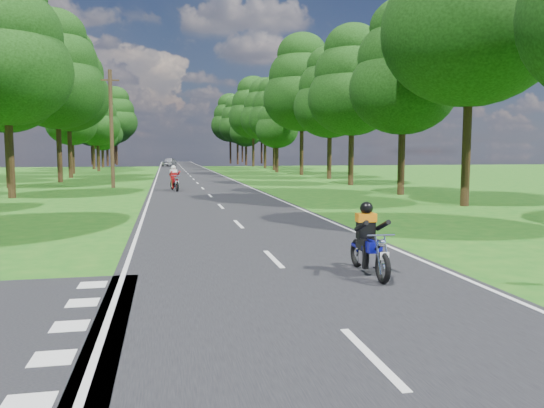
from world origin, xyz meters
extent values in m
plane|color=#185A14|center=(0.00, 0.00, 0.00)|extent=(160.00, 160.00, 0.00)
cube|color=black|center=(0.00, 50.00, 0.01)|extent=(7.00, 140.00, 0.02)
cube|color=silver|center=(0.00, -4.00, 0.02)|extent=(0.12, 2.00, 0.01)
cube|color=silver|center=(0.00, 2.00, 0.02)|extent=(0.12, 2.00, 0.01)
cube|color=silver|center=(0.00, 8.00, 0.02)|extent=(0.12, 2.00, 0.01)
cube|color=silver|center=(0.00, 14.00, 0.02)|extent=(0.12, 2.00, 0.01)
cube|color=silver|center=(0.00, 20.00, 0.02)|extent=(0.12, 2.00, 0.01)
cube|color=silver|center=(0.00, 26.00, 0.02)|extent=(0.12, 2.00, 0.01)
cube|color=silver|center=(0.00, 32.00, 0.02)|extent=(0.12, 2.00, 0.01)
cube|color=silver|center=(0.00, 38.00, 0.02)|extent=(0.12, 2.00, 0.01)
cube|color=silver|center=(0.00, 44.00, 0.02)|extent=(0.12, 2.00, 0.01)
cube|color=silver|center=(0.00, 50.00, 0.02)|extent=(0.12, 2.00, 0.01)
cube|color=silver|center=(0.00, 56.00, 0.02)|extent=(0.12, 2.00, 0.01)
cube|color=silver|center=(0.00, 62.00, 0.02)|extent=(0.12, 2.00, 0.01)
cube|color=silver|center=(0.00, 68.00, 0.02)|extent=(0.12, 2.00, 0.01)
cube|color=silver|center=(0.00, 74.00, 0.02)|extent=(0.12, 2.00, 0.01)
cube|color=silver|center=(0.00, 80.00, 0.02)|extent=(0.12, 2.00, 0.01)
cube|color=silver|center=(0.00, 86.00, 0.02)|extent=(0.12, 2.00, 0.01)
cube|color=silver|center=(0.00, 92.00, 0.02)|extent=(0.12, 2.00, 0.01)
cube|color=silver|center=(0.00, 98.00, 0.02)|extent=(0.12, 2.00, 0.01)
cube|color=silver|center=(0.00, 104.00, 0.02)|extent=(0.12, 2.00, 0.01)
cube|color=silver|center=(0.00, 110.00, 0.02)|extent=(0.12, 2.00, 0.01)
cube|color=silver|center=(0.00, 116.00, 0.02)|extent=(0.12, 2.00, 0.01)
cube|color=silver|center=(-3.30, 50.00, 0.02)|extent=(0.10, 140.00, 0.01)
cube|color=silver|center=(3.30, 50.00, 0.02)|extent=(0.10, 140.00, 0.01)
cube|color=silver|center=(-3.80, -4.50, 0.02)|extent=(0.50, 0.50, 0.01)
cube|color=silver|center=(-3.80, -3.30, 0.02)|extent=(0.50, 0.50, 0.01)
cube|color=silver|center=(-3.80, -2.10, 0.02)|extent=(0.50, 0.50, 0.01)
cube|color=silver|center=(-3.80, -0.90, 0.02)|extent=(0.50, 0.50, 0.01)
cube|color=silver|center=(-3.80, 0.30, 0.02)|extent=(0.50, 0.50, 0.01)
cylinder|color=black|center=(-10.57, 20.76, 1.96)|extent=(0.40, 0.40, 3.91)
ellipsoid|color=black|center=(-10.57, 20.76, 6.78)|extent=(6.85, 6.85, 5.82)
ellipsoid|color=black|center=(-10.57, 20.76, 8.68)|extent=(5.87, 5.87, 4.99)
cylinder|color=black|center=(-12.94, 29.18, 1.90)|extent=(0.40, 0.40, 3.79)
ellipsoid|color=black|center=(-12.94, 29.18, 6.57)|extent=(6.64, 6.64, 5.64)
ellipsoid|color=black|center=(-12.94, 29.18, 8.41)|extent=(5.69, 5.69, 4.84)
ellipsoid|color=black|center=(-12.94, 29.18, 10.26)|extent=(4.27, 4.27, 3.63)
cylinder|color=black|center=(-10.82, 35.60, 2.16)|extent=(0.40, 0.40, 4.32)
ellipsoid|color=black|center=(-10.82, 35.60, 7.47)|extent=(7.56, 7.56, 6.42)
ellipsoid|color=black|center=(-10.82, 35.60, 9.58)|extent=(6.48, 6.48, 5.51)
ellipsoid|color=black|center=(-10.82, 35.60, 11.68)|extent=(4.86, 4.86, 4.13)
cylinder|color=black|center=(-11.26, 43.10, 2.20)|extent=(0.40, 0.40, 4.40)
ellipsoid|color=black|center=(-11.26, 43.10, 7.62)|extent=(7.71, 7.71, 6.55)
ellipsoid|color=black|center=(-11.26, 43.10, 9.77)|extent=(6.60, 6.60, 5.61)
ellipsoid|color=black|center=(-11.26, 43.10, 11.92)|extent=(4.95, 4.95, 4.21)
cylinder|color=black|center=(-12.61, 52.78, 1.60)|extent=(0.40, 0.40, 3.20)
ellipsoid|color=black|center=(-12.61, 52.78, 5.54)|extent=(5.60, 5.60, 4.76)
ellipsoid|color=black|center=(-12.61, 52.78, 7.10)|extent=(4.80, 4.80, 4.08)
ellipsoid|color=black|center=(-12.61, 52.78, 8.66)|extent=(3.60, 3.60, 3.06)
cylinder|color=black|center=(-10.75, 60.15, 1.61)|extent=(0.40, 0.40, 3.22)
ellipsoid|color=black|center=(-10.75, 60.15, 5.58)|extent=(5.64, 5.64, 4.79)
ellipsoid|color=black|center=(-10.75, 60.15, 7.15)|extent=(4.83, 4.83, 4.11)
ellipsoid|color=black|center=(-10.75, 60.15, 8.72)|extent=(3.62, 3.62, 3.08)
cylinder|color=black|center=(-12.29, 67.91, 1.80)|extent=(0.40, 0.40, 3.61)
ellipsoid|color=black|center=(-12.29, 67.91, 6.25)|extent=(6.31, 6.31, 5.37)
ellipsoid|color=black|center=(-12.29, 67.91, 8.01)|extent=(5.41, 5.41, 4.60)
ellipsoid|color=black|center=(-12.29, 67.91, 9.76)|extent=(4.06, 4.06, 3.45)
cylinder|color=black|center=(-11.94, 75.74, 1.33)|extent=(0.40, 0.40, 2.67)
ellipsoid|color=black|center=(-11.94, 75.74, 4.62)|extent=(4.67, 4.67, 3.97)
ellipsoid|color=black|center=(-11.94, 75.74, 5.92)|extent=(4.00, 4.00, 3.40)
ellipsoid|color=black|center=(-11.94, 75.74, 7.22)|extent=(3.00, 3.00, 2.55)
cylinder|color=black|center=(-12.18, 84.90, 1.54)|extent=(0.40, 0.40, 3.09)
ellipsoid|color=black|center=(-12.18, 84.90, 5.34)|extent=(5.40, 5.40, 4.59)
ellipsoid|color=black|center=(-12.18, 84.90, 6.85)|extent=(4.63, 4.63, 3.93)
ellipsoid|color=black|center=(-12.18, 84.90, 8.35)|extent=(3.47, 3.47, 2.95)
cylinder|color=black|center=(-11.23, 91.41, 2.24)|extent=(0.40, 0.40, 4.48)
ellipsoid|color=black|center=(-11.23, 91.41, 7.75)|extent=(7.84, 7.84, 6.66)
ellipsoid|color=black|center=(-11.23, 91.41, 9.94)|extent=(6.72, 6.72, 5.71)
ellipsoid|color=black|center=(-11.23, 91.41, 12.12)|extent=(5.04, 5.04, 4.28)
cylinder|color=black|center=(-12.28, 100.39, 2.05)|extent=(0.40, 0.40, 4.09)
ellipsoid|color=black|center=(-12.28, 100.39, 7.09)|extent=(7.16, 7.16, 6.09)
ellipsoid|color=black|center=(-12.28, 100.39, 9.08)|extent=(6.14, 6.14, 5.22)
ellipsoid|color=black|center=(-12.28, 100.39, 11.08)|extent=(4.61, 4.61, 3.92)
cylinder|color=black|center=(11.06, 12.20, 2.28)|extent=(0.40, 0.40, 4.56)
ellipsoid|color=black|center=(11.06, 12.20, 7.89)|extent=(7.98, 7.98, 6.78)
cylinder|color=black|center=(10.92, 18.69, 1.75)|extent=(0.40, 0.40, 3.49)
ellipsoid|color=black|center=(10.92, 18.69, 6.05)|extent=(6.12, 6.12, 5.20)
ellipsoid|color=black|center=(10.92, 18.69, 7.75)|extent=(5.24, 5.24, 4.46)
ellipsoid|color=black|center=(10.92, 18.69, 9.46)|extent=(3.93, 3.93, 3.34)
cylinder|color=black|center=(11.06, 27.58, 1.85)|extent=(0.40, 0.40, 3.69)
ellipsoid|color=black|center=(11.06, 27.58, 6.39)|extent=(6.46, 6.46, 5.49)
ellipsoid|color=black|center=(11.06, 27.58, 8.19)|extent=(5.54, 5.54, 4.71)
ellipsoid|color=black|center=(11.06, 27.58, 9.99)|extent=(4.15, 4.15, 3.53)
cylinder|color=black|center=(12.17, 36.42, 1.87)|extent=(0.40, 0.40, 3.74)
ellipsoid|color=black|center=(12.17, 36.42, 6.48)|extent=(6.55, 6.55, 5.57)
ellipsoid|color=black|center=(12.17, 36.42, 8.31)|extent=(5.62, 5.62, 4.77)
ellipsoid|color=black|center=(12.17, 36.42, 10.13)|extent=(4.21, 4.21, 3.58)
cylinder|color=black|center=(11.72, 44.72, 2.32)|extent=(0.40, 0.40, 4.64)
ellipsoid|color=black|center=(11.72, 44.72, 8.04)|extent=(8.12, 8.12, 6.91)
ellipsoid|color=black|center=(11.72, 44.72, 10.30)|extent=(6.96, 6.96, 5.92)
ellipsoid|color=black|center=(11.72, 44.72, 12.56)|extent=(5.22, 5.22, 4.44)
cylinder|color=black|center=(10.55, 51.92, 1.45)|extent=(0.40, 0.40, 2.91)
ellipsoid|color=black|center=(10.55, 51.92, 5.03)|extent=(5.09, 5.09, 4.33)
ellipsoid|color=black|center=(10.55, 51.92, 6.45)|extent=(4.36, 4.36, 3.71)
ellipsoid|color=black|center=(10.55, 51.92, 7.87)|extent=(3.27, 3.27, 2.78)
cylinder|color=black|center=(11.77, 59.40, 1.94)|extent=(0.40, 0.40, 3.88)
ellipsoid|color=black|center=(11.77, 59.40, 6.71)|extent=(6.78, 6.78, 5.77)
ellipsoid|color=black|center=(11.77, 59.40, 8.60)|extent=(5.81, 5.81, 4.94)
ellipsoid|color=black|center=(11.77, 59.40, 10.49)|extent=(4.36, 4.36, 3.71)
cylinder|color=black|center=(12.10, 67.87, 2.09)|extent=(0.40, 0.40, 4.18)
ellipsoid|color=black|center=(12.10, 67.87, 7.23)|extent=(7.31, 7.31, 6.21)
ellipsoid|color=black|center=(12.10, 67.87, 9.27)|extent=(6.27, 6.27, 5.33)
ellipsoid|color=black|center=(12.10, 67.87, 11.31)|extent=(4.70, 4.70, 4.00)
cylinder|color=black|center=(11.80, 76.83, 2.32)|extent=(0.40, 0.40, 4.63)
ellipsoid|color=black|center=(11.80, 76.83, 8.02)|extent=(8.11, 8.11, 6.89)
ellipsoid|color=black|center=(11.80, 76.83, 10.28)|extent=(6.95, 6.95, 5.91)
ellipsoid|color=black|center=(11.80, 76.83, 12.54)|extent=(5.21, 5.21, 4.43)
cylinder|color=black|center=(11.69, 84.12, 1.68)|extent=(0.40, 0.40, 3.36)
ellipsoid|color=black|center=(11.69, 84.12, 5.82)|extent=(5.88, 5.88, 5.00)
ellipsoid|color=black|center=(11.69, 84.12, 7.46)|extent=(5.04, 5.04, 4.29)
ellipsoid|color=black|center=(11.69, 84.12, 9.10)|extent=(3.78, 3.78, 3.21)
cylinder|color=black|center=(11.14, 91.34, 2.04)|extent=(0.40, 0.40, 4.09)
ellipsoid|color=black|center=(11.14, 91.34, 7.07)|extent=(7.15, 7.15, 6.08)
ellipsoid|color=black|center=(11.14, 91.34, 9.07)|extent=(6.13, 6.13, 5.21)
ellipsoid|color=black|center=(11.14, 91.34, 11.06)|extent=(4.60, 4.60, 3.91)
cylinder|color=black|center=(10.68, 99.10, 2.24)|extent=(0.40, 0.40, 4.48)
ellipsoid|color=black|center=(10.68, 99.10, 7.76)|extent=(7.84, 7.84, 6.66)
ellipsoid|color=black|center=(10.68, 99.10, 9.94)|extent=(6.72, 6.72, 5.71)
ellipsoid|color=black|center=(10.68, 99.10, 12.13)|extent=(5.04, 5.04, 4.28)
cylinder|color=black|center=(-14.00, 110.00, 1.92)|extent=(0.40, 0.40, 3.84)
ellipsoid|color=black|center=(-14.00, 110.00, 6.65)|extent=(6.72, 6.72, 5.71)
ellipsoid|color=black|center=(-14.00, 110.00, 8.52)|extent=(5.76, 5.76, 4.90)
ellipsoid|color=black|center=(-14.00, 110.00, 10.39)|extent=(4.32, 4.32, 3.67)
cylinder|color=black|center=(15.00, 112.00, 2.08)|extent=(0.40, 0.40, 4.16)
ellipsoid|color=black|center=(15.00, 112.00, 7.20)|extent=(7.28, 7.28, 6.19)
ellipsoid|color=black|center=(15.00, 112.00, 9.23)|extent=(6.24, 6.24, 5.30)
ellipsoid|color=black|center=(15.00, 112.00, 11.26)|extent=(4.68, 4.68, 3.98)
cylinder|color=black|center=(-16.00, 95.00, 1.76)|extent=(0.40, 0.40, 3.52)
ellipsoid|color=black|center=(-16.00, 95.00, 6.09)|extent=(6.16, 6.16, 5.24)
ellipsoid|color=black|center=(-16.00, 95.00, 7.81)|extent=(5.28, 5.28, 4.49)
ellipsoid|color=black|center=(-16.00, 95.00, 9.53)|extent=(3.96, 3.96, 3.37)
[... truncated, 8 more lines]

